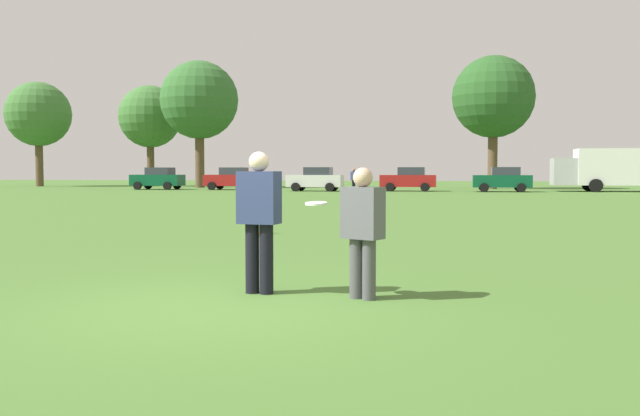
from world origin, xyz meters
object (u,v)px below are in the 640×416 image
(traffic_cone, at_px, (264,224))
(parked_car_mid_right, at_px, (409,179))
(player_thrower, at_px, (259,214))
(bystander_sideline_watcher, at_px, (354,179))
(frisbee, at_px, (316,203))
(parked_car_mid_left, at_px, (232,178))
(parked_car_near_right, at_px, (503,179))
(parked_car_near_left, at_px, (158,178))
(box_truck, at_px, (615,168))
(player_defender, at_px, (363,226))
(parked_car_center, at_px, (316,179))

(traffic_cone, distance_m, parked_car_mid_right, 35.99)
(player_thrower, bearing_deg, bystander_sideline_watcher, 96.32)
(frisbee, bearing_deg, parked_car_mid_left, 109.52)
(parked_car_mid_left, xyz_separation_m, parked_car_near_right, (21.32, -1.35, 0.00))
(parked_car_near_left, relative_size, parked_car_near_right, 1.00)
(box_truck, bearing_deg, player_defender, -106.03)
(parked_car_near_right, relative_size, box_truck, 0.49)
(frisbee, bearing_deg, parked_car_near_right, 82.89)
(parked_car_mid_left, height_order, parked_car_near_right, same)
(parked_car_center, height_order, bystander_sideline_watcher, parked_car_center)
(player_thrower, xyz_separation_m, parked_car_mid_right, (-0.73, 43.79, -0.07))
(parked_car_near_left, height_order, parked_car_mid_left, same)
(player_thrower, bearing_deg, frisbee, -5.40)
(player_defender, relative_size, frisbee, 5.81)
(parked_car_near_left, xyz_separation_m, parked_car_mid_right, (20.66, -0.57, 0.00))
(player_thrower, height_order, parked_car_mid_right, parked_car_mid_right)
(traffic_cone, relative_size, parked_car_center, 0.11)
(parked_car_mid_right, distance_m, parked_car_near_right, 6.90)
(parked_car_center, xyz_separation_m, parked_car_near_right, (13.86, 0.93, 0.00))
(bystander_sideline_watcher, bearing_deg, parked_car_near_right, 19.94)
(parked_car_mid_left, height_order, parked_car_mid_right, same)
(bystander_sideline_watcher, bearing_deg, frisbee, -82.64)
(box_truck, xyz_separation_m, bystander_sideline_watcher, (-18.73, -5.66, -0.78))
(player_defender, xyz_separation_m, parked_car_mid_right, (-2.04, 43.91, 0.05))
(player_thrower, bearing_deg, player_defender, -5.25)
(player_defender, relative_size, parked_car_center, 0.37)
(parked_car_near_left, xyz_separation_m, bystander_sideline_watcher, (17.01, -4.79, 0.05))
(player_defender, height_order, parked_car_near_left, parked_car_near_left)
(parked_car_near_right, bearing_deg, parked_car_mid_left, 176.37)
(traffic_cone, distance_m, parked_car_near_left, 41.30)
(parked_car_near_left, height_order, box_truck, box_truck)
(player_thrower, xyz_separation_m, parked_car_mid_left, (-15.16, 44.75, -0.07))
(player_thrower, height_order, box_truck, box_truck)
(parked_car_center, bearing_deg, parked_car_mid_right, 10.78)
(parked_car_near_left, distance_m, parked_car_center, 13.82)
(player_defender, bearing_deg, bystander_sideline_watcher, 98.17)
(parked_car_center, height_order, parked_car_near_right, same)
(traffic_cone, relative_size, parked_car_mid_right, 0.11)
(parked_car_mid_right, bearing_deg, parked_car_near_left, 178.42)
(parked_car_near_right, bearing_deg, bystander_sideline_watcher, -160.06)
(parked_car_center, bearing_deg, parked_car_mid_left, 162.95)
(player_defender, bearing_deg, box_truck, 73.97)
(parked_car_center, xyz_separation_m, box_truck, (22.05, 2.76, 0.83))
(player_defender, relative_size, parked_car_mid_left, 0.37)
(frisbee, distance_m, bystander_sideline_watcher, 39.97)
(player_thrower, xyz_separation_m, parked_car_near_left, (-21.39, 44.36, -0.07))
(frisbee, relative_size, bystander_sideline_watcher, 0.16)
(parked_car_near_left, bearing_deg, player_defender, -62.96)
(player_defender, bearing_deg, frisbee, 174.95)
(player_thrower, height_order, parked_car_near_right, parked_car_near_right)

